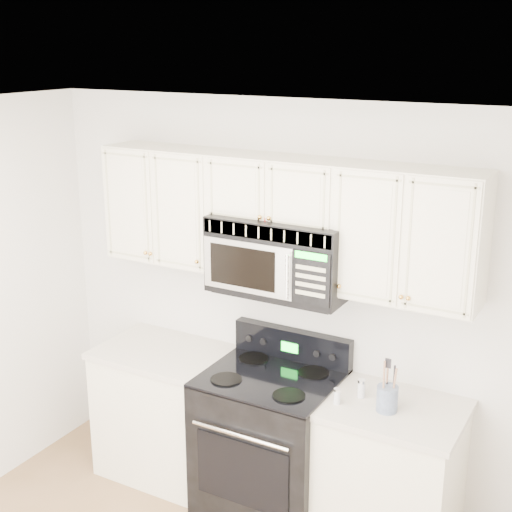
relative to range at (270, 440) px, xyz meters
The scene contains 9 objects.
room 1.63m from the range, 91.81° to the right, with size 3.51×3.51×2.61m.
base_cabinet_left 0.85m from the range, behind, with size 0.86×0.65×0.92m.
base_cabinet_right 0.76m from the range, ahead, with size 0.86×0.65×0.92m.
range is the anchor object (origin of this frame).
upper_cabinets 1.46m from the range, 104.03° to the left, with size 2.44×0.37×0.75m.
microwave 1.21m from the range, 90.51° to the left, with size 0.85×0.47×0.47m.
utensil_crock 0.92m from the range, ahead, with size 0.12×0.12×0.32m.
shaker_salt 0.69m from the range, 11.62° to the right, with size 0.04×0.04×0.10m.
shaker_pepper 0.76m from the range, ahead, with size 0.05×0.05×0.11m.
Camera 1 is at (1.91, -2.13, 2.92)m, focal length 50.00 mm.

